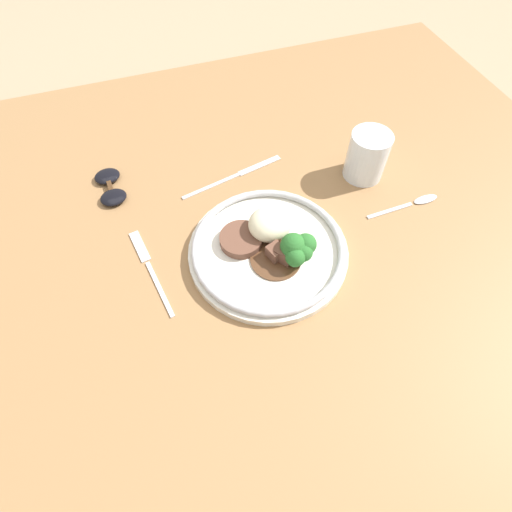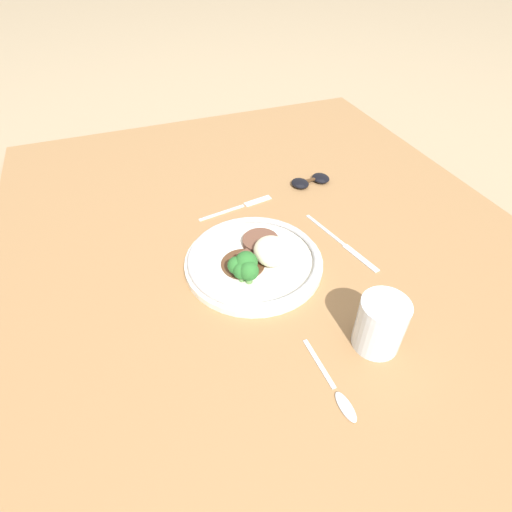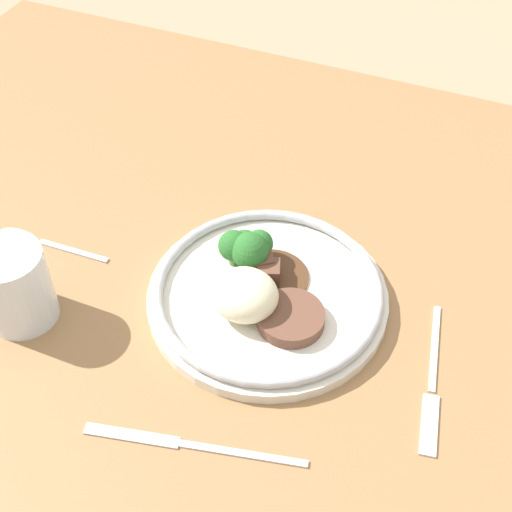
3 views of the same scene
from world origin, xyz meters
The scene contains 8 objects.
ground_plane centered at (0.00, 0.00, 0.00)m, with size 8.00×8.00×0.00m, color #998466.
dining_table centered at (0.00, 0.00, 0.02)m, with size 1.38×1.08×0.04m.
plate centered at (0.02, -0.05, 0.06)m, with size 0.26×0.26×0.06m.
juice_glass centered at (0.25, 0.06, 0.08)m, with size 0.07×0.07×0.09m.
fork centered at (-0.18, -0.01, 0.04)m, with size 0.04×0.18×0.00m.
knife centered at (0.02, 0.14, 0.04)m, with size 0.21×0.06×0.00m.
spoon centered at (0.32, -0.04, 0.04)m, with size 0.15×0.02×0.01m.
sunglasses centered at (-0.21, 0.18, 0.05)m, with size 0.05×0.10×0.01m.
Camera 2 is at (0.54, -0.25, 0.57)m, focal length 28.00 mm.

